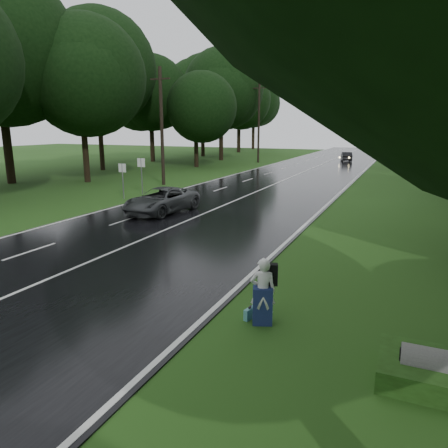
{
  "coord_description": "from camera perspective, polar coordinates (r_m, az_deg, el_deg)",
  "views": [
    {
      "loc": [
        10.22,
        -9.07,
        4.82
      ],
      "look_at": [
        3.86,
        5.24,
        1.1
      ],
      "focal_mm": 33.18,
      "sensor_mm": 36.0,
      "label": 1
    }
  ],
  "objects": [
    {
      "name": "suitcase",
      "position": [
        10.84,
        3.58,
        -12.19
      ],
      "size": [
        0.21,
        0.43,
        0.29
      ],
      "primitive_type": "cube",
      "rotation": [
        0.0,
        0.0,
        6.04
      ],
      "color": "teal",
      "rests_on": "ground"
    },
    {
      "name": "culvert",
      "position": [
        9.42,
        27.38,
        -19.03
      ],
      "size": [
        1.41,
        0.7,
        0.7
      ],
      "primitive_type": "cylinder",
      "rotation": [
        0.0,
        1.57,
        0.0
      ],
      "color": "slate",
      "rests_on": "ground"
    },
    {
      "name": "utility_pole_far",
      "position": [
        56.87,
        4.71,
        8.45
      ],
      "size": [
        1.8,
        0.28,
        10.7
      ],
      "primitive_type": null,
      "color": "black",
      "rests_on": "ground"
    },
    {
      "name": "tree_left_f",
      "position": [
        60.62,
        -0.4,
        8.8
      ],
      "size": [
        10.84,
        10.84,
        16.94
      ],
      "primitive_type": null,
      "color": "black",
      "rests_on": "ground"
    },
    {
      "name": "ground",
      "position": [
        14.49,
        -23.17,
        -7.19
      ],
      "size": [
        160.0,
        160.0,
        0.0
      ],
      "primitive_type": "plane",
      "color": "#244C16",
      "rests_on": "ground"
    },
    {
      "name": "utility_pole_mid",
      "position": [
        35.35,
        -8.31,
        5.38
      ],
      "size": [
        1.8,
        0.28,
        9.41
      ],
      "primitive_type": null,
      "color": "black",
      "rests_on": "ground"
    },
    {
      "name": "tree_left_d",
      "position": [
        38.69,
        -18.25,
        5.53
      ],
      "size": [
        9.8,
        9.8,
        15.31
      ],
      "primitive_type": null,
      "color": "black",
      "rests_on": "ground"
    },
    {
      "name": "tree_left_e",
      "position": [
        50.56,
        -3.81,
        7.86
      ],
      "size": [
        7.45,
        7.45,
        11.63
      ],
      "primitive_type": null,
      "color": "black",
      "rests_on": "ground"
    },
    {
      "name": "grey_car",
      "position": [
        23.63,
        -8.58,
        3.26
      ],
      "size": [
        2.76,
        5.19,
        1.39
      ],
      "primitive_type": "imported",
      "rotation": [
        0.0,
        0.0,
        6.19
      ],
      "color": "#414546",
      "rests_on": "road"
    },
    {
      "name": "road",
      "position": [
        31.18,
        4.56,
        4.46
      ],
      "size": [
        12.0,
        140.0,
        0.04
      ],
      "primitive_type": "cube",
      "color": "black",
      "rests_on": "ground"
    },
    {
      "name": "road_sign_b",
      "position": [
        30.57,
        -11.16,
        4.04
      ],
      "size": [
        0.62,
        0.1,
        2.58
      ],
      "primitive_type": null,
      "color": "white",
      "rests_on": "ground"
    },
    {
      "name": "far_car",
      "position": [
        60.93,
        16.5,
        8.91
      ],
      "size": [
        2.12,
        3.98,
        1.25
      ],
      "primitive_type": "imported",
      "rotation": [
        0.0,
        0.0,
        3.36
      ],
      "color": "black",
      "rests_on": "road"
    },
    {
      "name": "road_sign_a",
      "position": [
        28.85,
        -13.62,
        3.37
      ],
      "size": [
        0.57,
        0.1,
        2.38
      ],
      "primitive_type": null,
      "color": "white",
      "rests_on": "ground"
    },
    {
      "name": "lane_center",
      "position": [
        31.18,
        4.56,
        4.51
      ],
      "size": [
        0.12,
        140.0,
        0.01
      ],
      "primitive_type": "cube",
      "color": "silver",
      "rests_on": "road"
    },
    {
      "name": "hitchhiker",
      "position": [
        10.37,
        5.42,
        -9.52
      ],
      "size": [
        0.73,
        0.71,
        1.72
      ],
      "color": "silver",
      "rests_on": "ground"
    }
  ]
}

